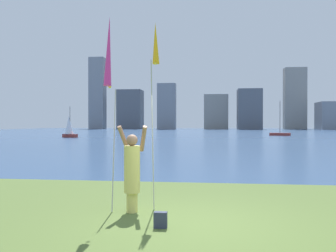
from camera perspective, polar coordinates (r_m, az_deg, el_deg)
The scene contains 14 objects.
ground at distance 57.70m, azimuth 6.62°, elevation -1.46°, with size 120.00×138.00×0.12m.
person at distance 7.77m, azimuth -5.71°, elevation -6.89°, with size 0.68×0.50×1.86m.
kite_flag_left at distance 7.67m, azimuth -9.38°, elevation 11.07°, with size 0.16×0.73×4.14m.
kite_flag_right at distance 8.28m, azimuth -2.01°, elevation 11.96°, with size 0.16×0.76×4.17m.
bag at distance 6.75m, azimuth -1.20°, elevation -14.66°, with size 0.24×0.13×0.29m.
sailboat_4 at distance 49.13m, azimuth -15.38°, elevation -0.12°, with size 2.29×1.61×4.09m.
sailboat_5 at distance 56.38m, azimuth 17.33°, elevation -1.16°, with size 3.05×1.88×5.18m.
skyline_tower_0 at distance 119.14m, azimuth -11.11°, elevation 5.11°, with size 4.83×4.00×23.01m.
skyline_tower_1 at distance 115.98m, azimuth -5.98°, elevation 2.62°, with size 7.58×6.71×12.41m.
skyline_tower_2 at distance 109.02m, azimuth -0.21°, elevation 3.13°, with size 5.48×3.53×13.83m.
skyline_tower_3 at distance 111.68m, azimuth 7.62°, elevation 2.25°, with size 7.35×3.14×10.68m.
skyline_tower_4 at distance 109.26m, azimuth 12.77°, elevation 2.59°, with size 6.95×6.85×11.87m.
skyline_tower_5 at distance 115.06m, azimuth 19.47°, elevation 4.12°, with size 6.38×3.58×18.48m.
skyline_tower_6 at distance 112.88m, azimuth 23.76°, elevation 1.49°, with size 4.34×7.76×7.92m.
Camera 1 is at (0.28, -6.72, 1.91)m, focal length 38.44 mm.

